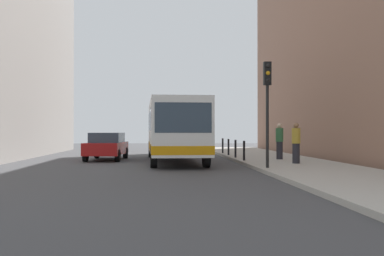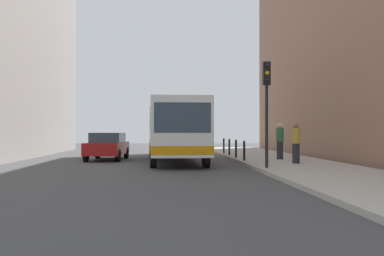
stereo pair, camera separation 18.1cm
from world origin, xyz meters
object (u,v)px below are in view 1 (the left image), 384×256
Objects in this scene: car_beside_bus at (107,146)px; bollard_farthest at (223,146)px; bollard_near at (244,151)px; bollard_far at (229,147)px; bus at (174,128)px; pedestrian_near_signal at (296,143)px; traffic_light at (267,94)px; pedestrian_mid_sidewalk at (279,141)px; bollard_mid at (235,149)px.

car_beside_bus reaches higher than bollard_farthest.
bollard_near is 5.11m from bollard_far.
pedestrian_near_signal is at bearing 141.87° from bus.
pedestrian_mid_sidewalk is at bearing 70.78° from traffic_light.
traffic_light is (3.42, -6.17, 1.28)m from bus.
car_beside_bus is 9.23m from pedestrian_mid_sidewalk.
bus is 7.17m from traffic_light.
traffic_light is at bearing -89.53° from bollard_farthest.
car_beside_bus is 1.10× the size of traffic_light.
pedestrian_mid_sidewalk reaches higher than car_beside_bus.
bollard_near is 1.00× the size of bollard_farthest.
car_beside_bus is 7.68m from bollard_near.
pedestrian_near_signal is 0.98× the size of pedestrian_mid_sidewalk.
bollard_near is 0.52× the size of pedestrian_mid_sidewalk.
bollard_far is at bearing -136.24° from bus.
bollard_farthest is at bearing -121.09° from bus.
bollard_mid is at bearing -162.80° from pedestrian_mid_sidewalk.
bollard_near is (3.32, -1.70, -1.10)m from bus.
car_beside_bus is 6.97m from bollard_mid.
bollard_near is (6.93, -3.31, -0.16)m from car_beside_bus.
bollard_far and bollard_farthest have the same top height.
bollard_near is (-0.10, 4.47, -2.38)m from traffic_light.
traffic_light is 4.32× the size of bollard_far.
bollard_near and bollard_far have the same top height.
bus is 11.68× the size of bollard_mid.
pedestrian_mid_sidewalk reaches higher than bollard_near.
car_beside_bus reaches higher than bollard_near.
bus reaches higher than pedestrian_near_signal.
bollard_near is 1.00× the size of bollard_mid.
car_beside_bus is at bearing 154.49° from bollard_near.
pedestrian_mid_sidewalk is at bearing -39.82° from bollard_mid.
bollard_far is (3.32, 3.41, -1.10)m from bus.
bollard_far is 0.53× the size of pedestrian_near_signal.
bollard_farthest is at bearing 90.47° from traffic_light.
bollard_near is at bearing 91.28° from traffic_light.
bollard_far is (-0.10, 9.57, -2.38)m from traffic_light.
bus reaches higher than bollard_farthest.
car_beside_bus is 4.74× the size of bollard_farthest.
bollard_mid is 1.00× the size of bollard_farthest.
pedestrian_near_signal is at bearing -33.99° from pedestrian_mid_sidewalk.
pedestrian_mid_sidewalk is at bearing 24.71° from bollard_near.
car_beside_bus is 4.74× the size of bollard_far.
bus is 2.71× the size of traffic_light.
pedestrian_mid_sidewalk is at bearing 168.30° from car_beside_bus.
pedestrian_near_signal reaches higher than car_beside_bus.
bollard_far is at bearing 90.00° from bollard_mid.
pedestrian_near_signal reaches higher than bollard_near.
bollard_mid is at bearing -90.00° from bollard_far.
bollard_far is (0.00, 2.55, 0.00)m from bollard_mid.
pedestrian_mid_sidewalk is (0.05, 3.04, 0.02)m from pedestrian_near_signal.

